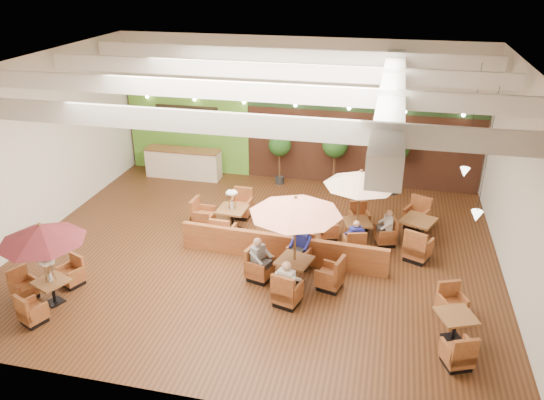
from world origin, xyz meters
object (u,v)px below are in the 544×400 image
(topiary_2, at_px, (396,149))
(diner_0, at_px, (287,279))
(table_5, at_px, (417,232))
(diner_3, at_px, (355,234))
(diner_2, at_px, (259,255))
(table_2, at_px, (360,193))
(topiary_1, at_px, (335,147))
(table_3, at_px, (225,217))
(table_0, at_px, (42,246))
(diner_4, at_px, (387,223))
(topiary_0, at_px, (280,147))
(service_counter, at_px, (184,163))
(diner_1, at_px, (301,242))
(table_1, at_px, (295,225))
(booth_divider, at_px, (281,248))
(table_4, at_px, (454,328))

(topiary_2, distance_m, diner_0, 8.20)
(table_5, height_order, diner_3, diner_3)
(diner_2, bearing_deg, table_2, 161.14)
(table_2, xyz_separation_m, diner_3, (-0.00, -0.88, -0.93))
(topiary_1, bearing_deg, table_3, -125.58)
(table_0, xyz_separation_m, table_5, (9.14, 5.30, -1.26))
(diner_0, xyz_separation_m, diner_4, (2.33, 3.72, -0.04))
(topiary_0, relative_size, diner_2, 2.48)
(service_counter, height_order, diner_1, diner_1)
(service_counter, bearing_deg, diner_3, -33.17)
(diner_3, bearing_deg, diner_1, -173.11)
(table_2, height_order, topiary_2, table_2)
(topiary_0, relative_size, topiary_1, 0.91)
(service_counter, relative_size, table_1, 1.11)
(diner_3, height_order, diner_4, diner_3)
(table_3, relative_size, diner_1, 3.35)
(booth_divider, xyz_separation_m, table_4, (4.61, -2.53, -0.09))
(booth_divider, height_order, diner_1, diner_1)
(topiary_0, bearing_deg, table_2, -50.54)
(table_1, bearing_deg, topiary_2, 85.03)
(topiary_1, bearing_deg, topiary_2, 0.00)
(service_counter, height_order, table_2, table_2)
(diner_1, bearing_deg, table_0, 43.06)
(diner_1, bearing_deg, table_2, -114.43)
(booth_divider, distance_m, topiary_1, 5.91)
(topiary_2, relative_size, diner_4, 3.30)
(topiary_2, bearing_deg, diner_0, -107.38)
(table_4, distance_m, topiary_1, 9.18)
(topiary_1, bearing_deg, table_5, -50.86)
(table_5, relative_size, diner_1, 3.70)
(booth_divider, height_order, diner_2, diner_2)
(booth_divider, bearing_deg, topiary_1, 85.16)
(table_5, xyz_separation_m, diner_4, (-0.93, -0.31, 0.33))
(service_counter, xyz_separation_m, table_3, (2.99, -4.01, -0.13))
(table_0, xyz_separation_m, table_3, (3.09, 4.83, -1.20))
(table_2, bearing_deg, table_1, -134.91)
(table_5, distance_m, diner_2, 5.24)
(topiary_2, bearing_deg, topiary_1, -180.00)
(table_1, relative_size, diner_0, 3.26)
(diner_2, height_order, diner_4, diner_2)
(table_0, bearing_deg, diner_1, 51.58)
(booth_divider, relative_size, table_3, 2.29)
(topiary_2, bearing_deg, diner_1, -112.60)
(table_1, distance_m, diner_2, 1.41)
(table_2, bearing_deg, table_4, -75.74)
(table_0, bearing_deg, table_3, 80.37)
(table_3, relative_size, topiary_0, 1.33)
(table_0, bearing_deg, service_counter, 112.38)
(diner_4, bearing_deg, table_2, 77.09)
(topiary_2, bearing_deg, table_0, -132.60)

